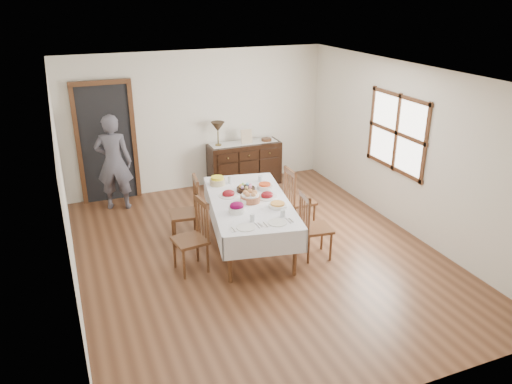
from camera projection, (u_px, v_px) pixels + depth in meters
name	position (u px, v px, depth m)	size (l,w,h in m)	color
ground	(259.00, 254.00, 7.29)	(6.00, 6.00, 0.00)	brown
room_shell	(238.00, 140.00, 6.98)	(5.02, 6.02, 2.65)	white
dining_table	(250.00, 206.00, 7.28)	(1.50, 2.35, 0.75)	silver
chair_left_near	(194.00, 235.00, 6.73)	(0.48, 0.48, 1.02)	#53311C
chair_left_far	(188.00, 210.00, 7.50)	(0.48, 0.48, 1.03)	#53311C
chair_right_near	(313.00, 225.00, 7.05)	(0.46, 0.46, 1.00)	#53311C
chair_right_far	(297.00, 198.00, 7.93)	(0.43, 0.43, 1.02)	#53311C
sideboard	(244.00, 164.00, 9.75)	(1.41, 0.51, 0.84)	black
person	(113.00, 159.00, 8.52)	(0.56, 0.36, 1.80)	#52505C
bread_basket	(250.00, 197.00, 7.18)	(0.29, 0.29, 0.17)	brown
egg_basket	(246.00, 189.00, 7.57)	(0.28, 0.28, 0.11)	black
ham_platter_a	(228.00, 194.00, 7.39)	(0.29, 0.29, 0.11)	silver
ham_platter_b	(267.00, 196.00, 7.34)	(0.31, 0.31, 0.11)	silver
beet_bowl	(237.00, 208.00, 6.84)	(0.22, 0.22, 0.15)	silver
carrot_bowl	(265.00, 187.00, 7.64)	(0.24, 0.24, 0.09)	silver
pineapple_bowl	(217.00, 181.00, 7.80)	(0.24, 0.24, 0.13)	tan
casserole_dish	(278.00, 205.00, 7.01)	(0.26, 0.26, 0.07)	silver
butter_dish	(246.00, 202.00, 7.11)	(0.15, 0.11, 0.07)	silver
setting_left	(248.00, 224.00, 6.47)	(0.44, 0.31, 0.10)	silver
setting_right	(279.00, 219.00, 6.60)	(0.44, 0.31, 0.10)	silver
glass_far_a	(230.00, 180.00, 7.87)	(0.06, 0.06, 0.11)	silver
glass_far_b	(260.00, 179.00, 7.95)	(0.07, 0.07, 0.09)	silver
runner	(243.00, 143.00, 9.62)	(1.30, 0.35, 0.01)	silver
table_lamp	(218.00, 128.00, 9.31)	(0.26, 0.26, 0.46)	brown
picture_frame	(247.00, 137.00, 9.52)	(0.22, 0.08, 0.28)	tan
deco_bowl	(266.00, 140.00, 9.71)	(0.20, 0.20, 0.06)	#53311C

